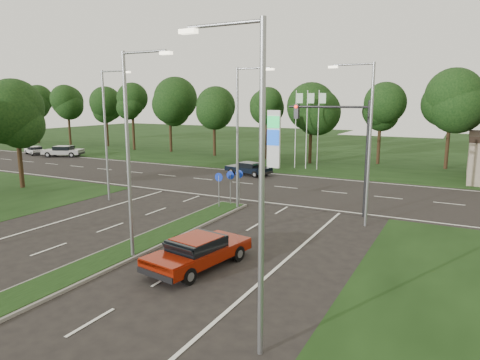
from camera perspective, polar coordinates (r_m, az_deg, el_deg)
The scene contains 17 objects.
verge_far at distance 64.74m, azimuth 15.54°, elevation 3.99°, with size 160.00×50.00×0.02m, color black.
cross_road at distance 35.38m, azimuth 4.63°, elevation -0.86°, with size 160.00×12.00×0.02m, color black.
median_kerb at distance 19.35m, azimuth -19.91°, elevation -11.07°, with size 2.00×26.00×0.12m, color slate.
streetlight_median_near at distance 18.86m, azimuth -14.32°, elevation 4.43°, with size 2.53×0.22×9.00m.
streetlight_median_far at distance 27.09m, azimuth 0.02°, elevation 6.53°, with size 2.53×0.22×9.00m.
streetlight_left_far at distance 31.03m, azimuth -17.27°, elevation 6.57°, with size 2.53×0.22×9.00m.
streetlight_right_far at distance 24.46m, azimuth 16.49°, elevation 5.66°, with size 2.53×0.22×9.00m.
streetlight_right_near at distance 11.17m, azimuth 1.99°, elevation 0.71°, with size 2.53×0.22×9.00m.
traffic_signal at distance 26.79m, azimuth 13.92°, elevation 5.26°, with size 5.10×0.42×7.00m.
median_signs at distance 28.35m, azimuth -1.39°, elevation -0.16°, with size 1.16×1.76×2.38m.
gas_pylon at distance 44.65m, azimuth 4.80°, elevation 5.66°, with size 5.80×1.26×8.00m.
tree_left_far at distance 38.33m, azimuth -27.76°, elevation 8.06°, with size 5.20×5.20×8.86m.
treeline_far at distance 49.71m, azimuth 12.23°, elevation 10.15°, with size 6.00×6.00×9.90m.
red_sedan at distance 18.41m, azimuth -5.60°, elevation -9.39°, with size 2.77×5.14×1.34m.
navy_sedan at distance 40.57m, azimuth 1.14°, elevation 1.58°, with size 4.66×2.62×1.21m.
far_car_a at distance 58.25m, azimuth -22.52°, elevation 3.60°, with size 5.16×3.83×1.37m.
far_car_b at distance 62.12m, azimuth -25.69°, elevation 3.60°, with size 4.05×2.80×1.07m.
Camera 1 is at (13.58, -7.91, 6.99)m, focal length 32.00 mm.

